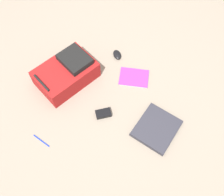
% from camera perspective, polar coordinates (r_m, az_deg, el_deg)
% --- Properties ---
extents(ground_plane, '(3.60, 3.60, 0.00)m').
position_cam_1_polar(ground_plane, '(1.96, -0.55, 0.87)').
color(ground_plane, gray).
extents(backpack, '(0.52, 0.53, 0.20)m').
position_cam_1_polar(backpack, '(1.99, -10.12, 5.59)').
color(backpack, maroon).
rests_on(backpack, ground_plane).
extents(laptop, '(0.40, 0.39, 0.03)m').
position_cam_1_polar(laptop, '(1.84, 9.96, -6.68)').
color(laptop, '#24242C').
rests_on(laptop, ground_plane).
extents(book_blue, '(0.20, 0.25, 0.01)m').
position_cam_1_polar(book_blue, '(2.04, 4.93, 4.59)').
color(book_blue, silver).
rests_on(book_blue, ground_plane).
extents(computer_mouse, '(0.12, 0.09, 0.03)m').
position_cam_1_polar(computer_mouse, '(2.16, 1.16, 9.69)').
color(computer_mouse, black).
rests_on(computer_mouse, ground_plane).
extents(power_brick, '(0.09, 0.12, 0.03)m').
position_cam_1_polar(power_brick, '(1.86, -1.95, -3.48)').
color(power_brick, black).
rests_on(power_brick, ground_plane).
extents(pen_black, '(0.09, 0.13, 0.01)m').
position_cam_1_polar(pen_black, '(1.86, -15.57, -9.17)').
color(pen_black, '#1933B2').
rests_on(pen_black, ground_plane).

